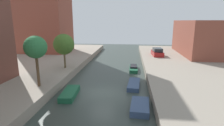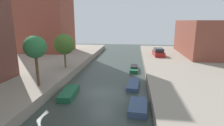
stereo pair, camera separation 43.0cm
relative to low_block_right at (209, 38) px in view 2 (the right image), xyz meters
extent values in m
plane|color=#333D38|center=(-18.00, -20.07, -4.39)|extent=(84.00, 84.00, 0.00)
cube|color=brown|center=(0.00, 0.00, 0.00)|extent=(10.00, 15.35, 6.78)
cylinder|color=brown|center=(-24.61, -21.26, -1.73)|extent=(0.29, 0.29, 3.32)
sphere|color=#2B6C3B|center=(-24.61, -21.26, 0.73)|extent=(2.29, 2.29, 2.29)
cylinder|color=brown|center=(-24.61, -13.70, -2.19)|extent=(0.26, 0.26, 2.40)
sphere|color=#406827|center=(-24.61, -13.70, 0.05)|extent=(2.95, 2.95, 2.95)
cube|color=maroon|center=(-9.95, -2.49, -2.97)|extent=(2.07, 4.44, 0.84)
cube|color=#1E2328|center=(-9.95, -2.82, -2.22)|extent=(1.75, 2.47, 0.66)
cube|color=#195638|center=(-21.34, -21.24, -4.10)|extent=(1.65, 3.82, 0.57)
cube|color=#33476B|center=(-14.17, -23.42, -4.10)|extent=(1.80, 3.28, 0.58)
cube|color=#33476B|center=(-14.64, -17.67, -4.14)|extent=(1.62, 4.06, 0.49)
cube|color=#195638|center=(-14.63, -10.40, -4.13)|extent=(1.27, 4.08, 0.51)
cube|color=black|center=(-14.63, -10.21, -3.76)|extent=(1.07, 2.25, 0.24)
camera|label=1|loc=(-15.06, -38.09, 3.28)|focal=28.67mm
camera|label=2|loc=(-14.63, -38.04, 3.28)|focal=28.67mm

